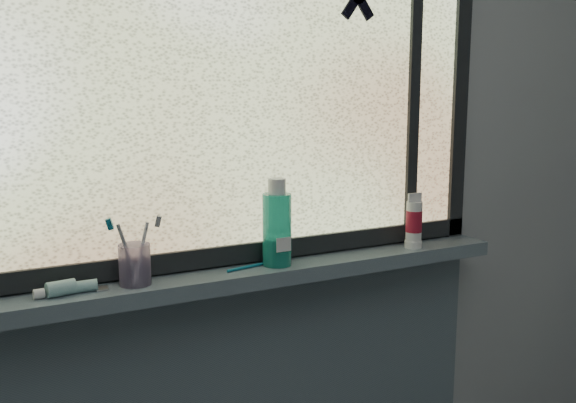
% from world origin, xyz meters
% --- Properties ---
extents(wall_back, '(3.00, 0.01, 2.50)m').
position_xyz_m(wall_back, '(0.00, 1.30, 1.25)').
color(wall_back, '#9EA3A8').
rests_on(wall_back, ground).
extents(windowsill, '(1.62, 0.14, 0.04)m').
position_xyz_m(windowsill, '(0.00, 1.23, 1.00)').
color(windowsill, slate).
rests_on(windowsill, wall_back).
extents(window_pane, '(1.50, 0.01, 1.00)m').
position_xyz_m(window_pane, '(0.00, 1.28, 1.53)').
color(window_pane, silver).
rests_on(window_pane, wall_back).
extents(frame_bottom, '(1.60, 0.03, 0.05)m').
position_xyz_m(frame_bottom, '(0.00, 1.28, 1.05)').
color(frame_bottom, black).
rests_on(frame_bottom, windowsill).
extents(frame_right, '(0.05, 0.03, 1.10)m').
position_xyz_m(frame_right, '(0.78, 1.28, 1.53)').
color(frame_right, black).
rests_on(frame_right, wall_back).
extents(frame_mullion, '(0.03, 0.03, 1.00)m').
position_xyz_m(frame_mullion, '(0.60, 1.28, 1.53)').
color(frame_mullion, black).
rests_on(frame_mullion, wall_back).
extents(toothpaste_tube, '(0.20, 0.06, 0.03)m').
position_xyz_m(toothpaste_tube, '(-0.39, 1.22, 1.04)').
color(toothpaste_tube, silver).
rests_on(toothpaste_tube, windowsill).
extents(toothbrush_cup, '(0.09, 0.09, 0.10)m').
position_xyz_m(toothbrush_cup, '(-0.24, 1.23, 1.07)').
color(toothbrush_cup, '#9F8CB9').
rests_on(toothbrush_cup, windowsill).
extents(toothbrush_lying, '(0.18, 0.05, 0.01)m').
position_xyz_m(toothbrush_lying, '(0.06, 1.23, 1.03)').
color(toothbrush_lying, '#0D5F79').
rests_on(toothbrush_lying, windowsill).
extents(mouthwash_bottle, '(0.09, 0.09, 0.19)m').
position_xyz_m(mouthwash_bottle, '(0.13, 1.22, 1.13)').
color(mouthwash_bottle, teal).
rests_on(mouthwash_bottle, windowsill).
extents(cream_tube, '(0.06, 0.06, 0.11)m').
position_xyz_m(cream_tube, '(0.57, 1.21, 1.11)').
color(cream_tube, silver).
rests_on(cream_tube, windowsill).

